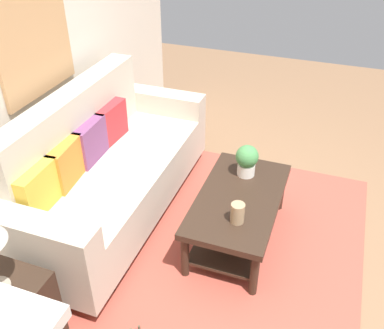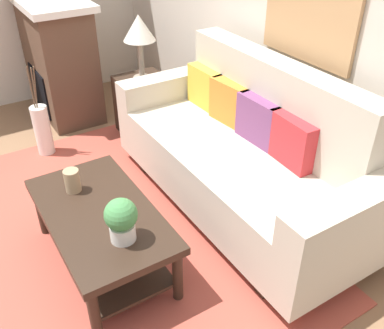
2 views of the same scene
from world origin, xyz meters
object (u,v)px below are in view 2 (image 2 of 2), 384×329
couch (242,156)px  throw_pillow_plum (259,120)px  side_table (144,107)px  fireplace (60,59)px  table_lamp (139,31)px  floor_vase (43,131)px  throw_pillow_mustard (206,88)px  potted_plant_tabletop (121,219)px  throw_pillow_orange (231,103)px  coffee_table (101,226)px  tabletop_vase (72,180)px  throw_pillow_crimson (292,141)px

couch → throw_pillow_plum: (-0.00, 0.13, 0.25)m
side_table → fireplace: fireplace is taller
side_table → throw_pillow_plum: bearing=9.3°
table_lamp → floor_vase: 1.21m
throw_pillow_mustard → fireplace: bearing=-154.9°
throw_pillow_plum → table_lamp: 1.42m
throw_pillow_mustard → potted_plant_tabletop: 1.56m
couch → throw_pillow_orange: 0.43m
throw_pillow_mustard → table_lamp: 0.81m
throw_pillow_plum → floor_vase: (-1.50, -1.15, -0.45)m
fireplace → throw_pillow_plum: bearing=18.1°
throw_pillow_mustard → floor_vase: size_ratio=0.79×
coffee_table → side_table: 1.73m
throw_pillow_orange → potted_plant_tabletop: bearing=-60.9°
throw_pillow_plum → floor_vase: 1.95m
tabletop_vase → throw_pillow_plum: bearing=79.4°
couch → throw_pillow_crimson: (0.33, 0.13, 0.25)m
potted_plant_tabletop → side_table: (-1.71, 0.97, -0.29)m
tabletop_vase → side_table: bearing=137.1°
throw_pillow_orange → throw_pillow_crimson: same height
tabletop_vase → table_lamp: table_lamp is taller
coffee_table → tabletop_vase: (-0.28, -0.06, 0.19)m
tabletop_vase → potted_plant_tabletop: size_ratio=0.57×
throw_pillow_mustard → table_lamp: table_lamp is taller
couch → tabletop_vase: 1.18m
throw_pillow_plum → couch: bearing=-90.0°
couch → throw_pillow_plum: size_ratio=5.95×
throw_pillow_crimson → potted_plant_tabletop: 1.20m
throw_pillow_orange → throw_pillow_plum: size_ratio=1.00×
throw_pillow_mustard → floor_vase: 1.50m
table_lamp → floor_vase: table_lamp is taller
couch → potted_plant_tabletop: (0.33, -1.07, 0.14)m
throw_pillow_mustard → side_table: (-0.71, -0.22, -0.40)m
floor_vase → throw_pillow_plum: bearing=37.5°
throw_pillow_orange → table_lamp: bearing=-167.8°
potted_plant_tabletop → fireplace: fireplace is taller
couch → throw_pillow_mustard: (-0.66, 0.13, 0.25)m
couch → fireplace: fireplace is taller
couch → potted_plant_tabletop: couch is taller
throw_pillow_orange → side_table: bearing=-167.8°
throw_pillow_crimson → table_lamp: table_lamp is taller
table_lamp → fireplace: fireplace is taller
side_table → floor_vase: 0.94m
couch → throw_pillow_plum: bearing=90.0°
potted_plant_tabletop → fireplace: bearing=169.4°
couch → floor_vase: bearing=-145.6°
side_table → throw_pillow_orange: bearing=12.2°
throw_pillow_mustard → table_lamp: bearing=-162.4°
side_table → tabletop_vase: bearing=-42.9°
throw_pillow_crimson → coffee_table: throw_pillow_crimson is taller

